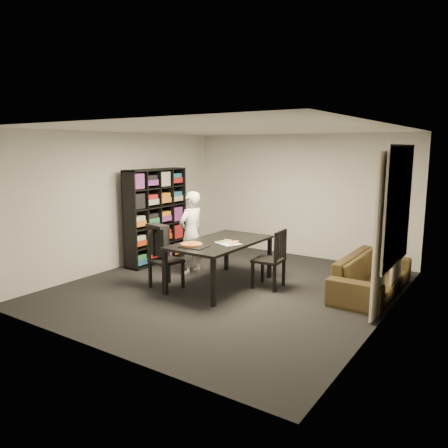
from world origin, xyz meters
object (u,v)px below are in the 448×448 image
Objects in this scene: chair_right at (274,255)px; person at (191,233)px; dining_table at (221,245)px; pepperoni_pizza at (191,244)px; bookshelf at (156,216)px; baking_tray at (194,247)px; chair_left at (163,255)px; sofa at (372,275)px.

chair_right is 1.69m from person.
dining_table is 0.59m from pepperoni_pizza.
bookshelf is 4.75× the size of baking_tray.
bookshelf reaches higher than chair_left.
person is (1.10, -0.27, -0.18)m from bookshelf.
bookshelf is at bearing 163.37° from dining_table.
bookshelf is 1.72m from chair_left.
bookshelf reaches higher than sofa.
chair_left reaches higher than pepperoni_pizza.
dining_table is 0.94m from person.
chair_left is (-0.78, -0.57, -0.15)m from dining_table.
chair_right is 2.81× the size of pepperoni_pizza.
chair_left is 0.93m from person.
dining_table is 5.30× the size of pepperoni_pizza.
sofa is (4.21, 0.46, -0.65)m from bookshelf.
chair_right is 1.60m from sofa.
chair_left is 0.71m from baking_tray.
chair_left is 0.47× the size of sofa.
chair_left is at bearing -44.16° from bookshelf.
person reaches higher than sofa.
chair_right is (2.78, -0.21, -0.39)m from bookshelf.
pepperoni_pizza is (-0.19, -0.55, 0.10)m from dining_table.
sofa is at bearing 25.36° from dining_table.
dining_table is 1.91× the size of chair_left.
chair_right reaches higher than baking_tray.
bookshelf is 4.28m from sofa.
sofa is at bearing 108.43° from person.
baking_tray is (0.77, -0.91, 0.01)m from person.
bookshelf is at bearing -98.50° from person.
dining_table is 1.21× the size of person.
chair_right is (1.58, 0.96, 0.01)m from chair_left.
bookshelf is at bearing 147.45° from pepperoni_pizza.
chair_right is at bearing 47.01° from baking_tray.
sofa is (2.23, 1.06, -0.40)m from dining_table.
chair_right is 0.48× the size of sofa.
chair_left is 1.85m from chair_right.
sofa is at bearing 111.24° from chair_right.
baking_tray is (-0.11, -0.59, 0.07)m from dining_table.
chair_left reaches higher than sofa.
sofa is at bearing 33.72° from pepperoni_pizza.
pepperoni_pizza reaches higher than dining_table.
dining_table is (1.98, -0.59, -0.25)m from bookshelf.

